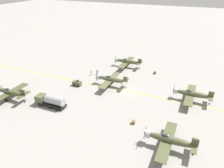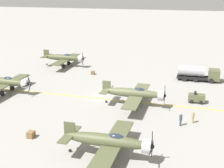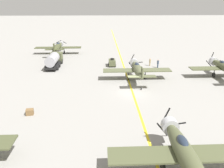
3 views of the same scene
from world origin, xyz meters
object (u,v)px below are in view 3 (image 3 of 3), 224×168
at_px(tow_tractor, 112,62).
at_px(ground_crew_walking, 158,63).
at_px(airplane_mid_right, 224,67).
at_px(airplane_mid_center, 137,69).
at_px(airplane_far_left, 58,47).
at_px(fuel_tanker, 54,60).
at_px(ground_crew_inspecting, 150,62).
at_px(airplane_near_center, 185,154).
at_px(supply_crate_by_tanker, 30,112).

distance_m(tow_tractor, ground_crew_walking, 9.71).
xyz_separation_m(airplane_mid_right, tow_tractor, (-19.89, 8.65, -1.22)).
xyz_separation_m(airplane_mid_right, airplane_mid_center, (-15.85, -0.56, -0.00)).
xyz_separation_m(airplane_far_left, fuel_tanker, (1.34, -11.86, -0.50)).
xyz_separation_m(airplane_mid_center, ground_crew_inspecting, (4.15, 8.91, -1.10)).
distance_m(airplane_mid_right, airplane_far_left, 39.38).
height_order(airplane_mid_right, airplane_mid_center, airplane_mid_right).
bearing_deg(airplane_near_center, airplane_mid_right, 69.86).
height_order(ground_crew_walking, supply_crate_by_tanker, ground_crew_walking).
relative_size(fuel_tanker, ground_crew_inspecting, 4.78).
bearing_deg(supply_crate_by_tanker, airplane_near_center, -34.75).
bearing_deg(supply_crate_by_tanker, ground_crew_inspecting, 47.50).
bearing_deg(airplane_far_left, ground_crew_inspecting, -16.96).
bearing_deg(airplane_far_left, airplane_near_center, -55.60).
relative_size(airplane_mid_center, ground_crew_inspecting, 7.16).
bearing_deg(airplane_mid_center, fuel_tanker, 168.02).
relative_size(ground_crew_walking, ground_crew_inspecting, 1.06).
bearing_deg(airplane_mid_right, ground_crew_inspecting, 129.48).
bearing_deg(airplane_mid_right, tow_tractor, 141.50).
bearing_deg(airplane_mid_right, supply_crate_by_tanker, -172.76).
bearing_deg(ground_crew_walking, supply_crate_by_tanker, -136.61).
distance_m(airplane_near_center, airplane_far_left, 47.37).
bearing_deg(supply_crate_by_tanker, ground_crew_walking, 43.39).
bearing_deg(ground_crew_inspecting, airplane_far_left, 150.99).
distance_m(airplane_mid_right, ground_crew_inspecting, 14.42).
bearing_deg(tow_tractor, supply_crate_by_tanker, -117.45).
bearing_deg(airplane_near_center, ground_crew_walking, 93.77).
relative_size(airplane_mid_right, ground_crew_walking, 6.73).
height_order(airplane_mid_right, ground_crew_inspecting, airplane_mid_right).
height_order(airplane_mid_right, airplane_far_left, airplane_mid_right).
xyz_separation_m(fuel_tanker, ground_crew_walking, (21.92, -1.83, -0.54)).
bearing_deg(airplane_mid_center, airplane_far_left, 147.44).
xyz_separation_m(airplane_mid_right, ground_crew_walking, (-10.35, 6.82, -1.04)).
relative_size(airplane_near_center, supply_crate_by_tanker, 13.92).
relative_size(airplane_far_left, supply_crate_by_tanker, 13.92).
distance_m(airplane_near_center, supply_crate_by_tanker, 18.76).
height_order(airplane_mid_center, fuel_tanker, airplane_mid_center).
xyz_separation_m(airplane_near_center, ground_crew_inspecting, (3.90, 31.65, -1.10)).
height_order(airplane_near_center, airplane_far_left, airplane_near_center).
bearing_deg(tow_tractor, airplane_mid_right, -23.51).
xyz_separation_m(airplane_mid_center, tow_tractor, (-4.04, 9.21, -1.22)).
distance_m(ground_crew_walking, supply_crate_by_tanker, 28.35).
bearing_deg(airplane_mid_center, ground_crew_inspecting, 82.34).
xyz_separation_m(airplane_mid_center, fuel_tanker, (-16.43, 9.21, -0.50)).
bearing_deg(fuel_tanker, airplane_near_center, -62.44).
bearing_deg(airplane_near_center, airplane_mid_center, 104.28).
distance_m(airplane_mid_right, tow_tractor, 21.72).
height_order(fuel_tanker, tow_tractor, fuel_tanker).
bearing_deg(fuel_tanker, airplane_mid_center, -29.28).
bearing_deg(ground_crew_walking, airplane_far_left, 149.53).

